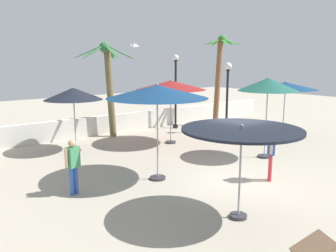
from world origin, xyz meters
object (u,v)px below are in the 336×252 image
object	(u,v)px
palm_tree_0	(219,70)
patio_umbrella_4	(268,85)
patio_umbrella_3	(171,85)
palm_tree_2	(108,77)
patio_umbrella_0	(73,94)
lamp_post_0	(176,87)
patio_umbrella_2	(285,86)
guest_1	(73,162)
guest_0	(271,149)
lamp_post_1	(227,89)
patio_umbrella_5	(157,92)
patio_umbrella_1	(242,133)
seagull_0	(135,46)

from	to	relation	value
palm_tree_0	patio_umbrella_4	bearing A→B (deg)	-120.92
patio_umbrella_3	palm_tree_2	world-z (taller)	palm_tree_2
patio_umbrella_0	lamp_post_0	distance (m)	6.62
patio_umbrella_0	palm_tree_2	xyz separation A→B (m)	(2.48, 1.55, 0.55)
patio_umbrella_2	guest_1	bearing A→B (deg)	-176.26
patio_umbrella_3	patio_umbrella_0	bearing A→B (deg)	161.21
patio_umbrella_4	palm_tree_2	distance (m)	7.70
lamp_post_0	palm_tree_0	bearing A→B (deg)	-17.92
patio_umbrella_3	guest_0	distance (m)	6.19
lamp_post_0	patio_umbrella_0	bearing A→B (deg)	-169.03
lamp_post_1	patio_umbrella_5	bearing A→B (deg)	-153.35
palm_tree_0	lamp_post_0	distance (m)	2.85
patio_umbrella_1	lamp_post_0	xyz separation A→B (m)	(5.99, 9.73, 0.18)
patio_umbrella_1	patio_umbrella_4	xyz separation A→B (m)	(4.97, 2.92, 0.73)
patio_umbrella_0	patio_umbrella_2	distance (m)	10.04
patio_umbrella_0	patio_umbrella_5	bearing A→B (deg)	-82.89
patio_umbrella_3	lamp_post_1	bearing A→B (deg)	-0.31
guest_0	patio_umbrella_4	bearing A→B (deg)	40.08
patio_umbrella_0	patio_umbrella_4	world-z (taller)	patio_umbrella_4
lamp_post_0	seagull_0	world-z (taller)	seagull_0
patio_umbrella_3	palm_tree_2	size ratio (longest dim) A/B	0.68
patio_umbrella_0	lamp_post_1	bearing A→B (deg)	-10.17
patio_umbrella_1	guest_1	bearing A→B (deg)	123.09
lamp_post_1	seagull_0	bearing A→B (deg)	177.66
patio_umbrella_2	lamp_post_1	xyz separation A→B (m)	(-1.50, 2.42, -0.22)
patio_umbrella_2	palm_tree_2	xyz separation A→B (m)	(-6.81, 5.36, 0.42)
patio_umbrella_1	seagull_0	size ratio (longest dim) A/B	2.71
palm_tree_0	guest_1	size ratio (longest dim) A/B	3.22
guest_1	lamp_post_0	bearing A→B (deg)	34.24
seagull_0	patio_umbrella_3	bearing A→B (deg)	-6.61
patio_umbrella_4	lamp_post_0	bearing A→B (deg)	81.49
patio_umbrella_5	guest_0	xyz separation A→B (m)	(2.76, -2.32, -1.78)
patio_umbrella_4	patio_umbrella_2	bearing A→B (deg)	24.47
patio_umbrella_2	lamp_post_0	size ratio (longest dim) A/B	0.74
lamp_post_0	guest_0	world-z (taller)	lamp_post_0
lamp_post_0	guest_0	size ratio (longest dim) A/B	2.36
palm_tree_0	guest_0	world-z (taller)	palm_tree_0
lamp_post_0	guest_1	size ratio (longest dim) A/B	2.52
patio_umbrella_4	lamp_post_0	distance (m)	6.90
lamp_post_1	patio_umbrella_1	bearing A→B (deg)	-135.79
palm_tree_2	guest_0	xyz separation A→B (m)	(0.90, -8.86, -1.91)
patio_umbrella_1	seagull_0	bearing A→B (deg)	76.39
patio_umbrella_0	guest_0	bearing A→B (deg)	-65.21
patio_umbrella_1	palm_tree_2	distance (m)	10.24
patio_umbrella_5	patio_umbrella_2	bearing A→B (deg)	7.75
patio_umbrella_0	guest_1	bearing A→B (deg)	-114.14
lamp_post_1	palm_tree_0	bearing A→B (deg)	55.12
patio_umbrella_1	lamp_post_1	bearing A→B (deg)	44.21
patio_umbrella_3	lamp_post_1	xyz separation A→B (m)	(3.74, -0.02, -0.35)
lamp_post_1	guest_1	world-z (taller)	lamp_post_1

